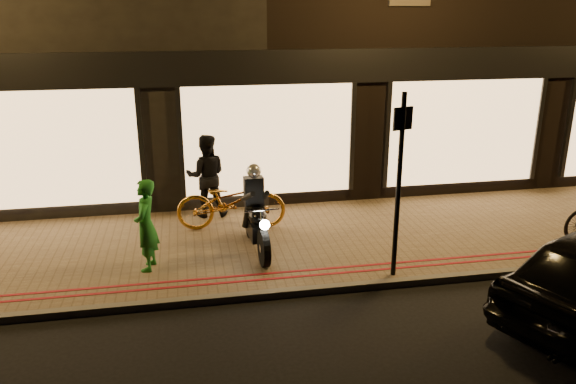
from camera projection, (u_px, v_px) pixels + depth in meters
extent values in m
plane|color=black|center=(308.00, 296.00, 8.81)|extent=(90.00, 90.00, 0.00)
cube|color=#746148|center=(285.00, 243.00, 10.66)|extent=(50.00, 4.00, 0.12)
cube|color=#59544C|center=(307.00, 291.00, 8.84)|extent=(50.00, 0.14, 0.12)
cube|color=maroon|center=(302.00, 276.00, 9.20)|extent=(50.00, 0.06, 0.01)
cube|color=maroon|center=(299.00, 271.00, 9.38)|extent=(50.00, 0.06, 0.01)
cube|color=black|center=(15.00, 10.00, 14.84)|extent=(12.00, 10.00, 8.50)
cube|color=black|center=(438.00, 10.00, 16.95)|extent=(12.00, 10.00, 8.50)
cube|color=black|center=(268.00, 67.00, 11.52)|extent=(48.00, 0.12, 0.70)
cube|color=#FCC57E|center=(46.00, 150.00, 11.20)|extent=(3.60, 0.06, 2.38)
cube|color=#FCC57E|center=(269.00, 141.00, 11.99)|extent=(3.60, 0.06, 2.38)
cube|color=#FCC57E|center=(464.00, 133.00, 12.78)|extent=(3.60, 0.06, 2.38)
cylinder|color=black|center=(264.00, 248.00, 9.49)|extent=(0.16, 0.65, 0.64)
cylinder|color=black|center=(250.00, 221.00, 10.69)|extent=(0.16, 0.65, 0.64)
cylinder|color=silver|center=(264.00, 248.00, 9.49)|extent=(0.15, 0.15, 0.14)
cylinder|color=silver|center=(250.00, 221.00, 10.69)|extent=(0.15, 0.15, 0.14)
cube|color=black|center=(256.00, 229.00, 10.11)|extent=(0.30, 0.71, 0.30)
ellipsoid|color=black|center=(257.00, 216.00, 9.90)|extent=(0.35, 0.52, 0.29)
cube|color=black|center=(253.00, 208.00, 10.29)|extent=(0.25, 0.56, 0.09)
cylinder|color=silver|center=(262.00, 210.00, 9.43)|extent=(0.60, 0.07, 0.03)
cylinder|color=silver|center=(263.00, 231.00, 9.44)|extent=(0.07, 0.33, 0.71)
sphere|color=white|center=(265.00, 225.00, 9.26)|extent=(0.18, 0.18, 0.17)
cylinder|color=silver|center=(258.00, 226.00, 10.59)|extent=(0.10, 0.55, 0.07)
cube|color=black|center=(254.00, 192.00, 10.06)|extent=(0.35, 0.24, 0.55)
sphere|color=silver|center=(254.00, 171.00, 9.88)|extent=(0.27, 0.27, 0.26)
cylinder|color=black|center=(248.00, 196.00, 9.72)|extent=(0.21, 0.61, 0.34)
cylinder|color=black|center=(266.00, 195.00, 9.80)|extent=(0.14, 0.61, 0.34)
cylinder|color=black|center=(247.00, 217.00, 10.13)|extent=(0.21, 0.29, 0.46)
cylinder|color=black|center=(262.00, 215.00, 10.20)|extent=(0.18, 0.29, 0.46)
cylinder|color=black|center=(398.00, 188.00, 8.81)|extent=(0.10, 0.10, 3.00)
cube|color=black|center=(403.00, 119.00, 8.46)|extent=(0.34, 0.14, 0.35)
imported|color=#C27D22|center=(231.00, 202.00, 11.04)|extent=(2.19, 0.92, 1.12)
imported|color=#207924|center=(146.00, 225.00, 9.24)|extent=(0.46, 0.62, 1.56)
imported|color=black|center=(206.00, 176.00, 11.66)|extent=(0.87, 0.70, 1.74)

